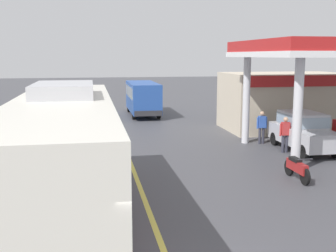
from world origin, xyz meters
TOP-DOWN VIEW (x-y plane):
  - ground at (0.00, 20.00)m, footprint 120.00×120.00m
  - lane_divider_stripe at (0.00, 15.00)m, footprint 0.16×50.00m
  - coach_bus_main at (-2.29, 4.33)m, footprint 2.60×11.04m
  - gas_station_roadside at (9.87, 14.99)m, footprint 9.10×11.95m
  - car_at_pump at (8.18, 11.31)m, footprint 1.70×4.20m
  - minibus_opposing_lane at (2.23, 24.50)m, footprint 2.04×6.13m
  - motorcycle_parked_forecourt at (5.67, 6.99)m, footprint 0.55×1.80m
  - pedestrian_near_pump at (6.91, 13.17)m, footprint 0.55×0.22m
  - pedestrian_by_shop at (7.19, 11.12)m, footprint 0.55×0.22m
  - car_trailing_behind_bus at (-2.06, 23.13)m, footprint 1.70×4.20m

SIDE VIEW (x-z plane):
  - ground at x=0.00m, z-range 0.00..0.00m
  - lane_divider_stripe at x=0.00m, z-range 0.00..0.01m
  - motorcycle_parked_forecourt at x=5.67m, z-range -0.02..0.90m
  - pedestrian_near_pump at x=6.91m, z-range 0.10..1.76m
  - pedestrian_by_shop at x=7.19m, z-range 0.10..1.76m
  - car_at_pump at x=8.18m, z-range 0.10..1.92m
  - car_trailing_behind_bus at x=-2.06m, z-range 0.10..1.92m
  - minibus_opposing_lane at x=2.23m, z-range 0.25..2.69m
  - coach_bus_main at x=-2.29m, z-range -0.12..3.56m
  - gas_station_roadside at x=9.87m, z-range 0.08..5.18m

